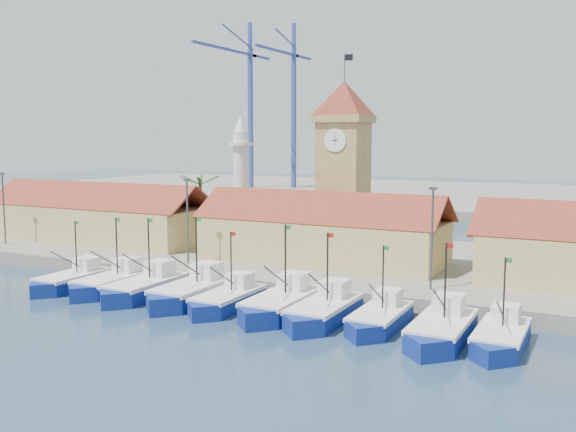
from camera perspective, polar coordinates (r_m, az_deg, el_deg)
The scene contains 21 objects.
ground at distance 53.26m, azimuth -5.82°, elevation -9.14°, with size 400.00×400.00×0.00m, color #1B3049.
quay at distance 73.87m, azimuth 4.29°, elevation -4.00°, with size 140.00×32.00×1.50m, color gray.
terminal at distance 156.12m, azimuth 16.52°, elevation 1.57°, with size 240.00×80.00×2.00m, color gray.
boat_0 at distance 66.86m, azimuth -18.75°, elevation -5.52°, with size 3.39×9.29×7.03m.
boat_1 at distance 64.29m, azimuth -15.43°, elevation -5.85°, with size 3.63×9.95×7.53m.
boat_2 at distance 61.40m, azimuth -12.74°, elevation -6.34°, with size 3.74×10.24×7.75m.
boat_3 at distance 58.74m, azimuth -8.63°, elevation -6.81°, with size 3.92×10.73×8.12m.
boat_4 at distance 56.14m, azimuth -5.51°, elevation -7.52°, with size 3.41×9.33×7.06m.
boat_5 at distance 54.05m, azimuth -0.70°, elevation -7.96°, with size 3.84×10.52×7.96m.
boat_6 at distance 52.08m, azimuth 3.09°, elevation -8.58°, with size 3.66×10.02×7.58m.
boat_7 at distance 50.85m, azimuth 8.08°, elevation -9.13°, with size 3.28×8.98×6.80m.
boat_8 at distance 48.45m, azimuth 13.44°, elevation -9.96°, with size 3.65×10.01×7.57m.
boat_9 at distance 48.16m, azimuth 18.37°, elevation -10.34°, with size 3.25×8.91×6.74m.
hall_left at distance 87.51m, azimuth -16.49°, elevation -0.42°, with size 31.20×10.13×7.61m.
hall_center at distance 69.69m, azimuth 3.05°, elevation -1.95°, with size 27.04×10.13×7.61m.
clock_tower at distance 74.44m, azimuth 4.96°, elevation 4.77°, with size 5.80×5.80×22.70m.
minaret at distance 83.05m, azimuth -4.19°, elevation 3.45°, with size 3.00×3.00×16.30m.
palm_tree at distance 84.36m, azimuth -7.79°, elevation 1.08°, with size 5.60×5.03×8.39m.
lamp_posts at distance 61.95m, azimuth 0.49°, elevation -0.72°, with size 80.70×0.25×9.03m.
crane_blue_far at distance 166.56m, azimuth -3.68°, elevation 10.61°, with size 1.00×35.34×42.05m.
crane_blue_near at distance 167.97m, azimuth 0.36°, elevation 10.45°, with size 1.00×29.79×42.12m.
Camera 1 is at (27.77, -43.02, 14.65)m, focal length 40.00 mm.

